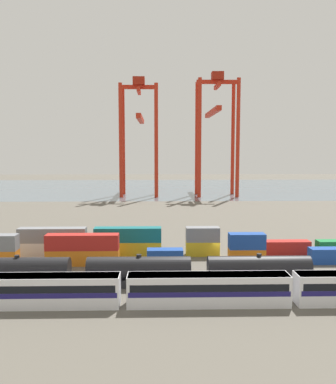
% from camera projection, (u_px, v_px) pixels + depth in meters
% --- Properties ---
extents(ground_plane, '(420.00, 420.00, 0.00)m').
position_uv_depth(ground_plane, '(198.00, 220.00, 115.10)').
color(ground_plane, '#5B564C').
extents(harbour_water, '(400.00, 110.00, 0.01)m').
position_uv_depth(harbour_water, '(180.00, 188.00, 210.44)').
color(harbour_water, slate).
rests_on(harbour_water, ground_plane).
extents(passenger_train, '(61.98, 3.14, 3.90)m').
position_uv_depth(passenger_train, '(208.00, 288.00, 51.76)').
color(passenger_train, silver).
rests_on(passenger_train, ground_plane).
extents(freight_tank_row, '(48.66, 3.08, 4.54)m').
position_uv_depth(freight_tank_row, '(139.00, 271.00, 59.04)').
color(freight_tank_row, '#232326').
rests_on(freight_tank_row, ground_plane).
extents(shipping_container_0, '(6.04, 2.44, 2.60)m').
position_uv_depth(shipping_container_0, '(0.00, 258.00, 69.53)').
color(shipping_container_0, orange).
rests_on(shipping_container_0, ground_plane).
extents(shipping_container_2, '(12.10, 2.44, 2.60)m').
position_uv_depth(shipping_container_2, '(83.00, 257.00, 69.87)').
color(shipping_container_2, orange).
rests_on(shipping_container_2, ground_plane).
extents(shipping_container_3, '(12.10, 2.44, 2.60)m').
position_uv_depth(shipping_container_3, '(82.00, 242.00, 69.61)').
color(shipping_container_3, '#AD211C').
rests_on(shipping_container_3, shipping_container_2).
extents(shipping_container_4, '(6.04, 2.44, 2.60)m').
position_uv_depth(shipping_container_4, '(165.00, 257.00, 70.21)').
color(shipping_container_4, '#1C4299').
rests_on(shipping_container_4, ground_plane).
extents(shipping_container_5, '(6.04, 2.44, 2.60)m').
position_uv_depth(shipping_container_5, '(247.00, 256.00, 70.55)').
color(shipping_container_5, orange).
rests_on(shipping_container_5, ground_plane).
extents(shipping_container_6, '(6.04, 2.44, 2.60)m').
position_uv_depth(shipping_container_6, '(247.00, 241.00, 70.29)').
color(shipping_container_6, '#1C4299').
rests_on(shipping_container_6, shipping_container_5).
extents(shipping_container_7, '(6.04, 2.44, 2.60)m').
position_uv_depth(shipping_container_7, '(327.00, 256.00, 70.89)').
color(shipping_container_7, '#1C4299').
rests_on(shipping_container_7, ground_plane).
extents(shipping_container_8, '(12.10, 2.44, 2.60)m').
position_uv_depth(shipping_container_8, '(53.00, 249.00, 75.54)').
color(shipping_container_8, silver).
rests_on(shipping_container_8, ground_plane).
extents(shipping_container_9, '(12.10, 2.44, 2.60)m').
position_uv_depth(shipping_container_9, '(52.00, 235.00, 75.28)').
color(shipping_container_9, slate).
rests_on(shipping_container_9, shipping_container_8).
extents(shipping_container_10, '(12.10, 2.44, 2.60)m').
position_uv_depth(shipping_container_10, '(128.00, 249.00, 75.87)').
color(shipping_container_10, gold).
rests_on(shipping_container_10, ground_plane).
extents(shipping_container_11, '(12.10, 2.44, 2.60)m').
position_uv_depth(shipping_container_11, '(128.00, 235.00, 75.61)').
color(shipping_container_11, '#146066').
rests_on(shipping_container_11, shipping_container_10).
extents(shipping_container_12, '(6.04, 2.44, 2.60)m').
position_uv_depth(shipping_container_12, '(203.00, 248.00, 76.21)').
color(shipping_container_12, gold).
rests_on(shipping_container_12, ground_plane).
extents(shipping_container_13, '(6.04, 2.44, 2.60)m').
position_uv_depth(shipping_container_13, '(203.00, 234.00, 75.94)').
color(shipping_container_13, slate).
rests_on(shipping_container_13, shipping_container_12).
extents(shipping_container_14, '(12.10, 2.44, 2.60)m').
position_uv_depth(shipping_container_14, '(276.00, 248.00, 76.54)').
color(shipping_container_14, '#AD211C').
rests_on(shipping_container_14, ground_plane).
extents(gantry_crane_west, '(15.68, 39.57, 48.45)m').
position_uv_depth(gantry_crane_west, '(139.00, 126.00, 174.26)').
color(gantry_crane_west, red).
rests_on(gantry_crane_west, ground_plane).
extents(gantry_crane_central, '(17.02, 41.52, 50.62)m').
position_uv_depth(gantry_crane_central, '(216.00, 123.00, 175.14)').
color(gantry_crane_central, red).
rests_on(gantry_crane_central, ground_plane).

